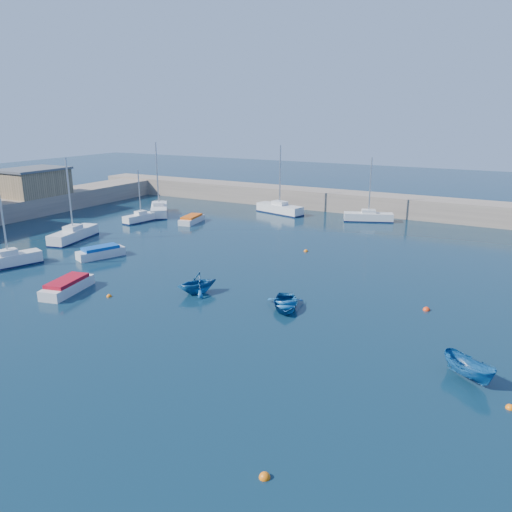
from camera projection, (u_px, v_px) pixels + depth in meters
The scene contains 20 objects.
ground at pixel (172, 348), 29.32m from camera, with size 220.00×220.00×0.00m, color #0C2637.
back_wall at pixel (382, 204), 67.73m from camera, with size 96.00×4.50×2.60m, color gray.
brick_shed_a at pixel (34, 183), 67.77m from camera, with size 6.00×8.00×3.40m, color #87704E.
sailboat_1 at pixel (9, 260), 44.64m from camera, with size 3.21×5.70×7.45m.
sailboat_2 at pixel (73, 234), 53.92m from camera, with size 3.34×6.94×8.85m.
sailboat_3 at pixel (141, 217), 63.05m from camera, with size 2.09×4.98×6.53m.
sailboat_4 at pixel (159, 210), 67.50m from camera, with size 6.14×7.00×9.63m.
sailboat_5 at pixel (280, 209), 68.25m from camera, with size 7.23×3.72×9.21m.
sailboat_6 at pixel (368, 217), 63.32m from camera, with size 6.28×3.83×8.06m.
motorboat_0 at pixel (67, 286), 38.34m from camera, with size 2.69×5.01×1.07m.
motorboat_1 at pixel (101, 252), 47.60m from camera, with size 3.01×4.65×1.08m.
motorboat_2 at pixel (192, 219), 62.57m from camera, with size 2.38×4.73×0.93m.
dinghy_center at pixel (285, 303), 35.16m from camera, with size 2.65×3.71×0.77m, color #14518C.
dinghy_left at pixel (197, 283), 38.02m from camera, with size 2.74×3.17×1.67m, color #14518C.
dinghy_right at pixel (469, 369), 25.72m from camera, with size 1.19×3.17×1.23m, color #14518C.
buoy_0 at pixel (109, 297), 37.52m from camera, with size 0.40×0.40×0.40m, color orange.
buoy_1 at pixel (426, 310), 34.95m from camera, with size 0.50×0.50×0.50m, color red.
buoy_2 at pixel (510, 408), 23.36m from camera, with size 0.42×0.42×0.42m, color orange.
buoy_3 at pixel (306, 251), 49.69m from camera, with size 0.43×0.43×0.43m, color orange.
buoy_5 at pixel (265, 478), 18.93m from camera, with size 0.45×0.45×0.45m, color orange.
Camera 1 is at (17.12, -21.02, 13.35)m, focal length 35.00 mm.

